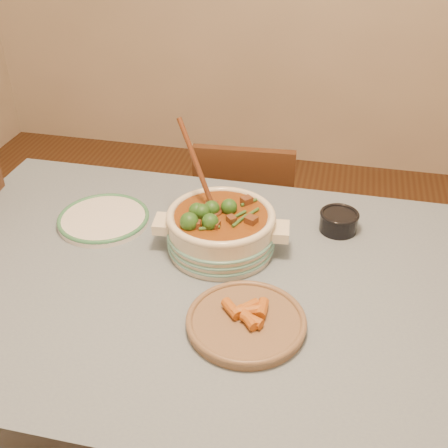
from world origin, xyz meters
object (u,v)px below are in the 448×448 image
white_plate (104,219)px  fried_plate (246,320)px  stew_casserole (221,227)px  dining_table (212,306)px  condiment_bowl (339,220)px  chair_far (245,216)px

white_plate → fried_plate: bearing=-34.4°
stew_casserole → white_plate: bearing=171.5°
dining_table → fried_plate: size_ratio=4.84×
condiment_bowl → fried_plate: 0.50m
condiment_bowl → white_plate: bearing=-170.6°
fried_plate → chair_far: 1.00m
condiment_bowl → chair_far: condiment_bowl is taller
fried_plate → chair_far: size_ratio=0.43×
white_plate → condiment_bowl: (0.70, 0.12, 0.02)m
stew_casserole → condiment_bowl: 0.37m
stew_casserole → chair_far: stew_casserole is taller
stew_casserole → white_plate: stew_casserole is taller
dining_table → chair_far: bearing=93.9°
dining_table → white_plate: white_plate is taller
dining_table → stew_casserole: size_ratio=4.37×
chair_far → condiment_bowl: bearing=124.2°
white_plate → fried_plate: fried_plate is taller
white_plate → condiment_bowl: size_ratio=2.91×
white_plate → fried_plate: 0.62m
condiment_bowl → chair_far: size_ratio=0.15×
fried_plate → dining_table: bearing=128.7°
white_plate → fried_plate: (0.51, -0.35, 0.01)m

